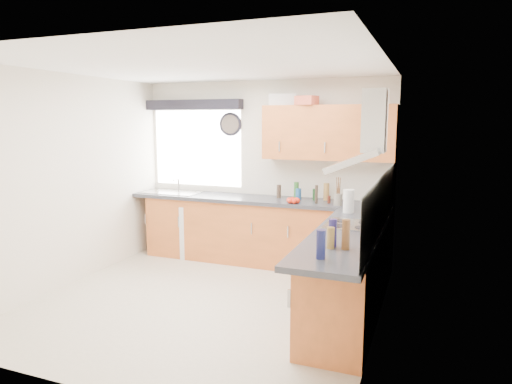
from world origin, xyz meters
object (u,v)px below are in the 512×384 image
at_px(extractor_hood, 365,140).
at_px(upper_cabinets, 328,133).
at_px(washing_machine, 200,230).
at_px(oven, 351,272).

relative_size(extractor_hood, upper_cabinets, 0.46).
bearing_deg(extractor_hood, washing_machine, 153.81).
relative_size(upper_cabinets, washing_machine, 2.25).
xyz_separation_m(oven, washing_machine, (-2.38, 1.22, -0.05)).
relative_size(extractor_hood, washing_machine, 1.03).
xyz_separation_m(extractor_hood, upper_cabinets, (-0.65, 1.33, 0.03)).
bearing_deg(upper_cabinets, washing_machine, -176.72).
bearing_deg(oven, washing_machine, 152.86).
bearing_deg(upper_cabinets, oven, -67.46).
bearing_deg(upper_cabinets, extractor_hood, -63.87).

